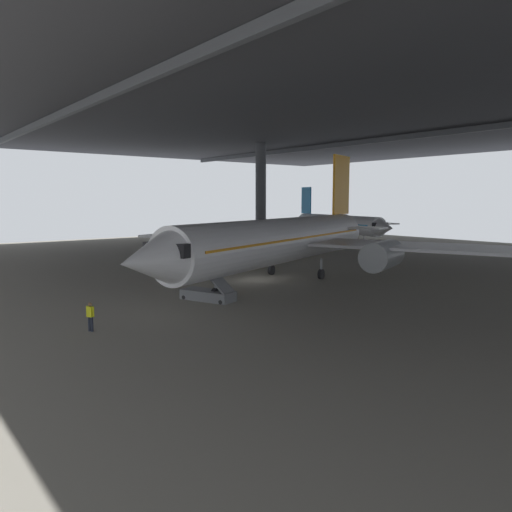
% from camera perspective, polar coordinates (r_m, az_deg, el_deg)
% --- Properties ---
extents(ground_plane, '(110.00, 110.00, 0.00)m').
position_cam_1_polar(ground_plane, '(42.67, 0.70, -2.86)').
color(ground_plane, gray).
extents(hangar_structure, '(121.00, 99.00, 16.87)m').
position_cam_1_polar(hangar_structure, '(52.75, 12.85, 16.51)').
color(hangar_structure, '#4C4F54').
rests_on(hangar_structure, ground_plane).
extents(airplane_main, '(36.03, 36.23, 11.69)m').
position_cam_1_polar(airplane_main, '(42.47, 3.37, 1.84)').
color(airplane_main, white).
rests_on(airplane_main, ground_plane).
extents(boarding_stairs, '(4.47, 2.79, 4.71)m').
position_cam_1_polar(boarding_stairs, '(34.44, -5.70, -3.92)').
color(boarding_stairs, slate).
rests_on(boarding_stairs, ground_plane).
extents(crew_worker_near_nose, '(0.51, 0.35, 1.57)m').
position_cam_1_polar(crew_worker_near_nose, '(27.63, -18.71, -6.52)').
color(crew_worker_near_nose, '#232838').
rests_on(crew_worker_near_nose, ground_plane).
extents(crew_worker_by_stairs, '(0.51, 0.35, 1.55)m').
position_cam_1_polar(crew_worker_by_stairs, '(36.94, -4.25, -2.97)').
color(crew_worker_by_stairs, '#232838').
rests_on(crew_worker_by_stairs, ground_plane).
extents(airplane_distant, '(28.17, 27.73, 9.28)m').
position_cam_1_polar(airplane_distant, '(82.25, 9.21, 3.72)').
color(airplane_distant, white).
rests_on(airplane_distant, ground_plane).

